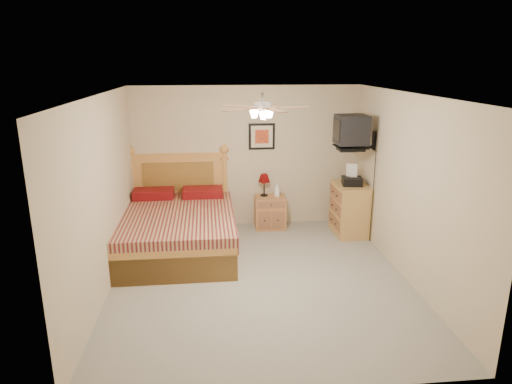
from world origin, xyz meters
TOP-DOWN VIEW (x-y plane):
  - floor at (0.00, 0.00)m, footprint 4.50×4.50m
  - ceiling at (0.00, 0.00)m, footprint 4.00×4.50m
  - wall_back at (0.00, 2.25)m, footprint 4.00×0.04m
  - wall_front at (0.00, -2.25)m, footprint 4.00×0.04m
  - wall_left at (-2.00, 0.00)m, footprint 0.04×4.50m
  - wall_right at (2.00, 0.00)m, footprint 0.04×4.50m
  - bed at (-1.20, 1.12)m, footprint 1.78×2.33m
  - nightstand at (0.40, 2.00)m, footprint 0.55×0.42m
  - table_lamp at (0.30, 2.07)m, footprint 0.27×0.27m
  - lotion_bottle at (0.52, 1.99)m, footprint 0.12×0.12m
  - framed_picture at (0.27, 2.23)m, footprint 0.46×0.04m
  - dresser at (1.73, 1.58)m, footprint 0.53×0.76m
  - fax_machine at (1.72, 1.54)m, footprint 0.37×0.39m
  - magazine_lower at (1.66, 1.87)m, footprint 0.18×0.24m
  - magazine_upper at (1.69, 1.89)m, footprint 0.30×0.35m
  - wall_tv at (1.75, 1.34)m, footprint 0.56×0.46m
  - ceiling_fan at (0.00, -0.20)m, footprint 1.14×1.14m

SIDE VIEW (x-z plane):
  - floor at x=0.00m, z-range 0.00..0.00m
  - nightstand at x=0.40m, z-range 0.00..0.58m
  - dresser at x=1.73m, z-range 0.00..0.88m
  - lotion_bottle at x=0.52m, z-range 0.58..0.83m
  - bed at x=-1.20m, z-range 0.00..1.50m
  - table_lamp at x=0.30m, z-range 0.58..0.98m
  - magazine_lower at x=1.66m, z-range 0.88..0.91m
  - magazine_upper at x=1.69m, z-range 0.91..0.93m
  - fax_machine at x=1.72m, z-range 0.88..1.23m
  - wall_back at x=0.00m, z-range 0.00..2.50m
  - wall_front at x=0.00m, z-range 0.00..2.50m
  - wall_left at x=-2.00m, z-range 0.00..2.50m
  - wall_right at x=2.00m, z-range 0.00..2.50m
  - framed_picture at x=0.27m, z-range 1.39..1.85m
  - wall_tv at x=1.75m, z-range 1.52..2.10m
  - ceiling_fan at x=0.00m, z-range 2.22..2.50m
  - ceiling at x=0.00m, z-range 2.48..2.52m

